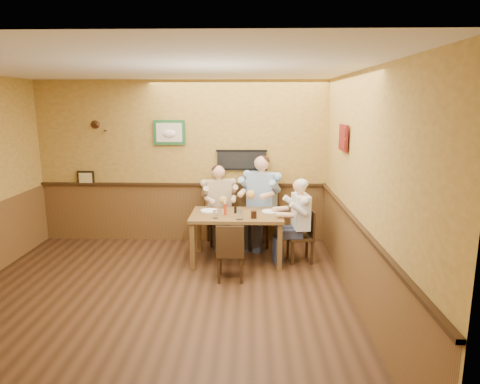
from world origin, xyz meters
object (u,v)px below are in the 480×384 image
(chair_back_right, at_px, (262,217))
(cola_tumbler, at_px, (254,215))
(chair_back_left, at_px, (219,219))
(diner_blue_polo, at_px, (262,205))
(pepper_shaker, at_px, (235,210))
(chair_near_side, at_px, (230,251))
(diner_white_elder, at_px, (300,225))
(water_glass_left, at_px, (216,214))
(hot_sauce_bottle, at_px, (225,209))
(dining_table, at_px, (237,219))
(water_glass_mid, at_px, (240,215))
(salt_shaker, at_px, (224,212))
(chair_right_end, at_px, (300,236))
(diner_tan_shirt, at_px, (219,209))

(chair_back_right, xyz_separation_m, cola_tumbler, (-0.14, -1.03, 0.32))
(chair_back_left, bearing_deg, cola_tumbler, -75.37)
(diner_blue_polo, xyz_separation_m, pepper_shaker, (-0.43, -0.74, 0.10))
(chair_back_left, bearing_deg, chair_near_side, -94.70)
(chair_back_right, xyz_separation_m, diner_white_elder, (0.57, -0.80, 0.10))
(water_glass_left, height_order, hot_sauce_bottle, hot_sauce_bottle)
(chair_back_left, distance_m, water_glass_left, 1.13)
(dining_table, height_order, water_glass_mid, water_glass_mid)
(chair_back_left, distance_m, water_glass_mid, 1.25)
(diner_white_elder, distance_m, cola_tumbler, 0.78)
(water_glass_left, height_order, cola_tumbler, same)
(cola_tumbler, bearing_deg, water_glass_mid, -161.95)
(diner_blue_polo, relative_size, diner_white_elder, 1.19)
(salt_shaker, bearing_deg, hot_sauce_bottle, -29.67)
(diner_white_elder, relative_size, pepper_shaker, 11.49)
(salt_shaker, bearing_deg, water_glass_left, -117.42)
(diner_white_elder, distance_m, water_glass_left, 1.32)
(hot_sauce_bottle, bearing_deg, salt_shaker, 150.33)
(water_glass_left, distance_m, cola_tumbler, 0.56)
(hot_sauce_bottle, bearing_deg, diner_white_elder, 2.43)
(chair_near_side, distance_m, diner_white_elder, 1.27)
(salt_shaker, bearing_deg, chair_back_right, 54.27)
(pepper_shaker, bearing_deg, salt_shaker, -151.53)
(chair_right_end, bearing_deg, diner_tan_shirt, -129.76)
(chair_near_side, distance_m, diner_blue_polo, 1.61)
(chair_back_left, relative_size, diner_tan_shirt, 0.70)
(pepper_shaker, bearing_deg, diner_tan_shirt, 112.60)
(chair_back_left, relative_size, chair_right_end, 1.07)
(diner_white_elder, bearing_deg, water_glass_mid, -79.74)
(salt_shaker, bearing_deg, diner_tan_shirt, 99.50)
(chair_back_right, height_order, diner_tan_shirt, diner_tan_shirt)
(salt_shaker, relative_size, pepper_shaker, 0.82)
(water_glass_left, relative_size, pepper_shaker, 1.12)
(chair_back_left, distance_m, diner_white_elder, 1.56)
(diner_white_elder, xyz_separation_m, pepper_shaker, (-1.00, 0.06, 0.22))
(chair_back_right, distance_m, diner_tan_shirt, 0.76)
(dining_table, relative_size, water_glass_mid, 10.62)
(diner_tan_shirt, distance_m, water_glass_mid, 1.21)
(water_glass_left, bearing_deg, pepper_shaker, 46.72)
(cola_tumbler, bearing_deg, diner_blue_polo, 82.07)
(dining_table, height_order, chair_near_side, chair_near_side)
(chair_back_left, xyz_separation_m, chair_back_right, (0.75, -0.02, 0.05))
(chair_near_side, distance_m, cola_tumbler, 0.70)
(water_glass_left, height_order, water_glass_mid, water_glass_mid)
(chair_near_side, height_order, pepper_shaker, pepper_shaker)
(diner_blue_polo, height_order, hot_sauce_bottle, diner_blue_polo)
(chair_right_end, bearing_deg, diner_white_elder, 0.00)
(chair_back_right, height_order, cola_tumbler, chair_back_right)
(chair_right_end, xyz_separation_m, diner_blue_polo, (-0.57, 0.80, 0.29))
(chair_near_side, relative_size, salt_shaker, 9.88)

